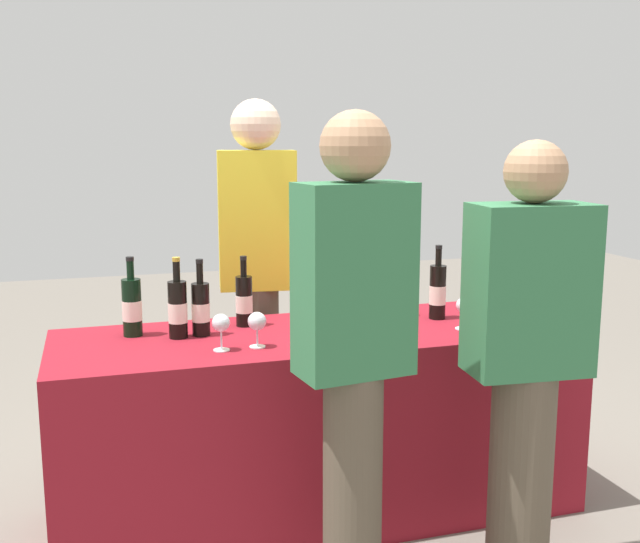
{
  "coord_description": "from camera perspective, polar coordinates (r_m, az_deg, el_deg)",
  "views": [
    {
      "loc": [
        -0.87,
        -2.84,
        1.57
      ],
      "look_at": [
        0.0,
        0.0,
        1.04
      ],
      "focal_mm": 41.75,
      "sensor_mm": 36.0,
      "label": 1
    }
  ],
  "objects": [
    {
      "name": "wine_glass_2",
      "position": [
        2.94,
        3.31,
        -3.44
      ],
      "size": [
        0.07,
        0.07,
        0.13
      ],
      "color": "silver",
      "rests_on": "tasting_table"
    },
    {
      "name": "guest_1",
      "position": [
        2.67,
        15.54,
        -6.06
      ],
      "size": [
        0.42,
        0.26,
        1.57
      ],
      "rotation": [
        0.0,
        0.0,
        -0.09
      ],
      "color": "brown",
      "rests_on": "ground_plane"
    },
    {
      "name": "server_pouring",
      "position": [
        3.56,
        -4.81,
        0.51
      ],
      "size": [
        0.39,
        0.25,
        1.75
      ],
      "rotation": [
        0.0,
        0.0,
        3.0
      ],
      "color": "brown",
      "rests_on": "ground_plane"
    },
    {
      "name": "wine_glass_0",
      "position": [
        2.79,
        -7.6,
        -4.02
      ],
      "size": [
        0.07,
        0.07,
        0.14
      ],
      "color": "silver",
      "rests_on": "tasting_table"
    },
    {
      "name": "wine_bottle_6",
      "position": [
        3.48,
        12.69,
        -1.19
      ],
      "size": [
        0.08,
        0.08,
        0.31
      ],
      "color": "black",
      "rests_on": "tasting_table"
    },
    {
      "name": "wine_bottle_2",
      "position": [
        3.02,
        -9.13,
        -2.8
      ],
      "size": [
        0.07,
        0.07,
        0.31
      ],
      "color": "black",
      "rests_on": "tasting_table"
    },
    {
      "name": "tasting_table",
      "position": [
        3.19,
        -0.0,
        -11.46
      ],
      "size": [
        2.15,
        0.71,
        0.79
      ],
      "primitive_type": "cube",
      "color": "maroon",
      "rests_on": "ground_plane"
    },
    {
      "name": "wine_bottle_3",
      "position": [
        3.15,
        -5.84,
        -2.22
      ],
      "size": [
        0.07,
        0.07,
        0.3
      ],
      "color": "black",
      "rests_on": "tasting_table"
    },
    {
      "name": "ground_plane",
      "position": [
        3.36,
        -0.0,
        -17.73
      ],
      "size": [
        12.0,
        12.0,
        0.0
      ],
      "primitive_type": "plane",
      "color": "slate"
    },
    {
      "name": "wine_bottle_4",
      "position": [
        3.3,
        5.49,
        -1.43
      ],
      "size": [
        0.07,
        0.07,
        0.33
      ],
      "color": "black",
      "rests_on": "tasting_table"
    },
    {
      "name": "wine_glass_3",
      "position": [
        3.14,
        10.97,
        -2.68
      ],
      "size": [
        0.07,
        0.07,
        0.13
      ],
      "color": "silver",
      "rests_on": "tasting_table"
    },
    {
      "name": "wine_bottle_0",
      "position": [
        3.07,
        -14.22,
        -2.63
      ],
      "size": [
        0.08,
        0.08,
        0.32
      ],
      "color": "black",
      "rests_on": "tasting_table"
    },
    {
      "name": "wine_bottle_5",
      "position": [
        3.3,
        9.0,
        -1.52
      ],
      "size": [
        0.07,
        0.07,
        0.33
      ],
      "color": "black",
      "rests_on": "tasting_table"
    },
    {
      "name": "guest_0",
      "position": [
        2.4,
        2.59,
        -5.64
      ],
      "size": [
        0.38,
        0.24,
        1.66
      ],
      "rotation": [
        0.0,
        0.0,
        0.13
      ],
      "color": "brown",
      "rests_on": "ground_plane"
    },
    {
      "name": "wine_bottle_1",
      "position": [
        3.0,
        -10.85,
        -2.82
      ],
      "size": [
        0.08,
        0.08,
        0.32
      ],
      "color": "black",
      "rests_on": "tasting_table"
    },
    {
      "name": "wine_glass_1",
      "position": [
        2.82,
        -4.85,
        -3.9
      ],
      "size": [
        0.07,
        0.07,
        0.14
      ],
      "color": "silver",
      "rests_on": "tasting_table"
    }
  ]
}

